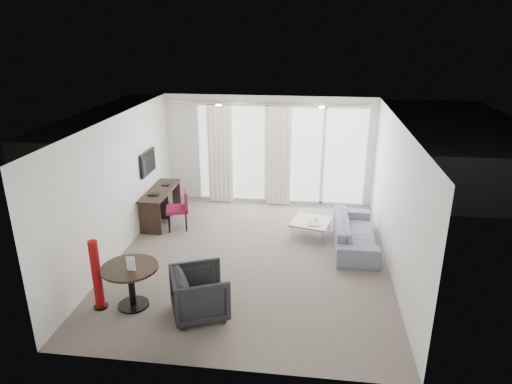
# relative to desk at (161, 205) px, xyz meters

# --- Properties ---
(floor) EXTENTS (5.00, 6.00, 0.00)m
(floor) POSITION_rel_desk_xyz_m (2.24, -1.46, -0.36)
(floor) COLOR #6A6156
(floor) RESTS_ON ground
(ceiling) EXTENTS (5.00, 6.00, 0.00)m
(ceiling) POSITION_rel_desk_xyz_m (2.24, -1.46, 2.24)
(ceiling) COLOR white
(ceiling) RESTS_ON ground
(wall_left) EXTENTS (0.00, 6.00, 2.60)m
(wall_left) POSITION_rel_desk_xyz_m (-0.26, -1.46, 0.94)
(wall_left) COLOR silver
(wall_left) RESTS_ON ground
(wall_right) EXTENTS (0.00, 6.00, 2.60)m
(wall_right) POSITION_rel_desk_xyz_m (4.74, -1.46, 0.94)
(wall_right) COLOR silver
(wall_right) RESTS_ON ground
(wall_front) EXTENTS (5.00, 0.00, 2.60)m
(wall_front) POSITION_rel_desk_xyz_m (2.24, -4.46, 0.94)
(wall_front) COLOR silver
(wall_front) RESTS_ON ground
(window_panel) EXTENTS (4.00, 0.02, 2.38)m
(window_panel) POSITION_rel_desk_xyz_m (2.54, 1.52, 0.84)
(window_panel) COLOR white
(window_panel) RESTS_ON ground
(window_frame) EXTENTS (4.10, 0.06, 2.44)m
(window_frame) POSITION_rel_desk_xyz_m (2.54, 1.51, 0.84)
(window_frame) COLOR white
(window_frame) RESTS_ON ground
(curtain_left) EXTENTS (0.60, 0.20, 2.38)m
(curtain_left) POSITION_rel_desk_xyz_m (1.09, 1.36, 0.84)
(curtain_left) COLOR silver
(curtain_left) RESTS_ON ground
(curtain_right) EXTENTS (0.60, 0.20, 2.38)m
(curtain_right) POSITION_rel_desk_xyz_m (2.49, 1.36, 0.84)
(curtain_right) COLOR silver
(curtain_right) RESTS_ON ground
(curtain_track) EXTENTS (4.80, 0.04, 0.04)m
(curtain_track) POSITION_rel_desk_xyz_m (2.24, 1.36, 2.09)
(curtain_track) COLOR #B2B2B7
(curtain_track) RESTS_ON ceiling
(downlight_a) EXTENTS (0.12, 0.12, 0.02)m
(downlight_a) POSITION_rel_desk_xyz_m (1.34, 0.14, 2.23)
(downlight_a) COLOR #FFE0B2
(downlight_a) RESTS_ON ceiling
(downlight_b) EXTENTS (0.12, 0.12, 0.02)m
(downlight_b) POSITION_rel_desk_xyz_m (3.44, 0.14, 2.23)
(downlight_b) COLOR #FFE0B2
(downlight_b) RESTS_ON ceiling
(desk) EXTENTS (0.49, 1.56, 0.73)m
(desk) POSITION_rel_desk_xyz_m (0.00, 0.00, 0.00)
(desk) COLOR black
(desk) RESTS_ON floor
(tv) EXTENTS (0.05, 0.80, 0.50)m
(tv) POSITION_rel_desk_xyz_m (-0.22, -0.01, 0.99)
(tv) COLOR black
(tv) RESTS_ON wall_left
(desk_chair) EXTENTS (0.59, 0.57, 0.87)m
(desk_chair) POSITION_rel_desk_xyz_m (0.48, -0.38, 0.07)
(desk_chair) COLOR maroon
(desk_chair) RESTS_ON floor
(round_table) EXTENTS (1.06, 1.06, 0.69)m
(round_table) POSITION_rel_desk_xyz_m (0.61, -3.26, -0.02)
(round_table) COLOR black
(round_table) RESTS_ON floor
(menu_card) EXTENTS (0.13, 0.03, 0.23)m
(menu_card) POSITION_rel_desk_xyz_m (0.68, -3.36, 0.36)
(menu_card) COLOR white
(menu_card) RESTS_ON round_table
(red_lamp) EXTENTS (0.30, 0.30, 1.14)m
(red_lamp) POSITION_rel_desk_xyz_m (0.12, -3.36, 0.20)
(red_lamp) COLOR maroon
(red_lamp) RESTS_ON floor
(tub_armchair) EXTENTS (1.06, 1.05, 0.74)m
(tub_armchair) POSITION_rel_desk_xyz_m (1.71, -3.34, 0.01)
(tub_armchair) COLOR black
(tub_armchair) RESTS_ON floor
(coffee_table) EXTENTS (0.91, 0.91, 0.34)m
(coffee_table) POSITION_rel_desk_xyz_m (3.32, -0.38, -0.20)
(coffee_table) COLOR gray
(coffee_table) RESTS_ON floor
(remote) EXTENTS (0.08, 0.16, 0.02)m
(remote) POSITION_rel_desk_xyz_m (3.42, -0.34, -0.00)
(remote) COLOR black
(remote) RESTS_ON coffee_table
(magazine) EXTENTS (0.21, 0.26, 0.01)m
(magazine) POSITION_rel_desk_xyz_m (3.37, -0.51, -0.00)
(magazine) COLOR gray
(magazine) RESTS_ON coffee_table
(sofa) EXTENTS (0.78, 1.99, 0.58)m
(sofa) POSITION_rel_desk_xyz_m (4.18, -0.73, -0.07)
(sofa) COLOR slate
(sofa) RESTS_ON floor
(terrace_slab) EXTENTS (5.60, 3.00, 0.12)m
(terrace_slab) POSITION_rel_desk_xyz_m (2.54, 3.04, -0.42)
(terrace_slab) COLOR #4D4D50
(terrace_slab) RESTS_ON ground
(rattan_chair_a) EXTENTS (0.53, 0.53, 0.73)m
(rattan_chair_a) POSITION_rel_desk_xyz_m (3.57, 2.46, 0.00)
(rattan_chair_a) COLOR brown
(rattan_chair_a) RESTS_ON terrace_slab
(rattan_chair_b) EXTENTS (0.72, 0.72, 0.83)m
(rattan_chair_b) POSITION_rel_desk_xyz_m (4.50, 3.35, 0.05)
(rattan_chair_b) COLOR brown
(rattan_chair_b) RESTS_ON terrace_slab
(rattan_table) EXTENTS (0.71, 0.71, 0.55)m
(rattan_table) POSITION_rel_desk_xyz_m (3.38, 2.52, -0.09)
(rattan_table) COLOR brown
(rattan_table) RESTS_ON terrace_slab
(balustrade) EXTENTS (5.50, 0.06, 1.05)m
(balustrade) POSITION_rel_desk_xyz_m (2.54, 4.49, 0.14)
(balustrade) COLOR #B2B2B7
(balustrade) RESTS_ON terrace_slab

